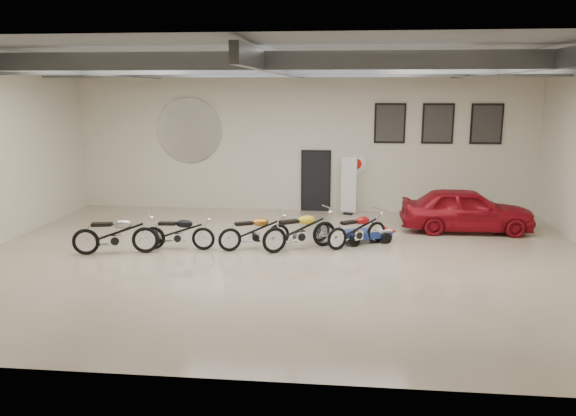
# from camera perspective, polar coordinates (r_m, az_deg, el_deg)

# --- Properties ---
(floor) EXTENTS (16.00, 12.00, 0.01)m
(floor) POSITION_cam_1_polar(r_m,az_deg,el_deg) (14.29, -0.49, -5.32)
(floor) COLOR #BDAC90
(floor) RESTS_ON ground
(ceiling) EXTENTS (16.00, 12.00, 0.01)m
(ceiling) POSITION_cam_1_polar(r_m,az_deg,el_deg) (13.65, -0.53, 15.13)
(ceiling) COLOR gray
(ceiling) RESTS_ON back_wall
(back_wall) EXTENTS (16.00, 0.02, 5.00)m
(back_wall) POSITION_cam_1_polar(r_m,az_deg,el_deg) (19.69, 1.44, 6.92)
(back_wall) COLOR beige
(back_wall) RESTS_ON floor
(ceiling_beams) EXTENTS (15.80, 11.80, 0.32)m
(ceiling_beams) POSITION_cam_1_polar(r_m,az_deg,el_deg) (13.64, -0.53, 14.08)
(ceiling_beams) COLOR slate
(ceiling_beams) RESTS_ON ceiling
(door) EXTENTS (0.92, 0.08, 2.10)m
(door) POSITION_cam_1_polar(r_m,az_deg,el_deg) (19.79, 2.85, 2.70)
(door) COLOR black
(door) RESTS_ON back_wall
(logo_plaque) EXTENTS (2.30, 0.06, 1.16)m
(logo_plaque) POSITION_cam_1_polar(r_m,az_deg,el_deg) (20.32, -9.99, 7.75)
(logo_plaque) COLOR silver
(logo_plaque) RESTS_ON back_wall
(poster_left) EXTENTS (1.05, 0.08, 1.35)m
(poster_left) POSITION_cam_1_polar(r_m,az_deg,el_deg) (19.60, 10.31, 8.46)
(poster_left) COLOR black
(poster_left) RESTS_ON back_wall
(poster_mid) EXTENTS (1.05, 0.08, 1.35)m
(poster_mid) POSITION_cam_1_polar(r_m,az_deg,el_deg) (19.79, 14.98, 8.28)
(poster_mid) COLOR black
(poster_mid) RESTS_ON back_wall
(poster_right) EXTENTS (1.05, 0.08, 1.35)m
(poster_right) POSITION_cam_1_polar(r_m,az_deg,el_deg) (20.10, 19.53, 8.06)
(poster_right) COLOR black
(poster_right) RESTS_ON back_wall
(oil_sign) EXTENTS (0.72, 0.10, 0.72)m
(oil_sign) POSITION_cam_1_polar(r_m,az_deg,el_deg) (19.67, 6.96, 4.48)
(oil_sign) COLOR white
(oil_sign) RESTS_ON back_wall
(banner_stand) EXTENTS (0.56, 0.34, 1.95)m
(banner_stand) POSITION_cam_1_polar(r_m,az_deg,el_deg) (19.34, 6.20, 2.19)
(banner_stand) COLOR white
(banner_stand) RESTS_ON floor
(motorcycle_silver) EXTENTS (2.26, 1.14, 1.13)m
(motorcycle_silver) POSITION_cam_1_polar(r_m,az_deg,el_deg) (15.36, -17.15, -2.45)
(motorcycle_silver) COLOR silver
(motorcycle_silver) RESTS_ON floor
(motorcycle_black) EXTENTS (1.96, 0.68, 1.00)m
(motorcycle_black) POSITION_cam_1_polar(r_m,az_deg,el_deg) (15.37, -11.09, -2.36)
(motorcycle_black) COLOR silver
(motorcycle_black) RESTS_ON floor
(motorcycle_gold) EXTENTS (2.03, 1.40, 1.02)m
(motorcycle_gold) POSITION_cam_1_polar(r_m,az_deg,el_deg) (15.17, -3.44, -2.31)
(motorcycle_gold) COLOR silver
(motorcycle_gold) RESTS_ON floor
(motorcycle_yellow) EXTENTS (2.18, 1.71, 1.12)m
(motorcycle_yellow) POSITION_cam_1_polar(r_m,az_deg,el_deg) (15.07, 1.21, -2.19)
(motorcycle_yellow) COLOR silver
(motorcycle_yellow) RESTS_ON floor
(motorcycle_red) EXTENTS (1.90, 1.61, 1.00)m
(motorcycle_red) POSITION_cam_1_polar(r_m,az_deg,el_deg) (15.49, 7.05, -2.12)
(motorcycle_red) COLOR silver
(motorcycle_red) RESTS_ON floor
(go_kart) EXTENTS (1.90, 1.41, 0.63)m
(go_kart) POSITION_cam_1_polar(r_m,az_deg,el_deg) (16.09, 8.34, -2.30)
(go_kart) COLOR navy
(go_kart) RESTS_ON floor
(vintage_car) EXTENTS (1.61, 3.93, 1.34)m
(vintage_car) POSITION_cam_1_polar(r_m,az_deg,el_deg) (17.86, 17.68, -0.15)
(vintage_car) COLOR maroon
(vintage_car) RESTS_ON floor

